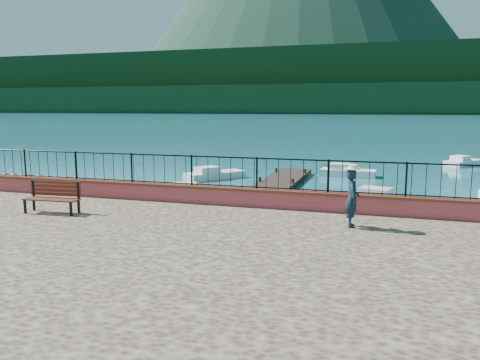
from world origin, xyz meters
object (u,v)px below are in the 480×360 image
Objects in this scene: boat_0 at (195,191)px; boat_4 at (348,170)px; boat_3 at (215,172)px; boat_1 at (388,197)px; park_bench at (53,203)px; boat_5 at (464,160)px; person at (352,198)px.

boat_4 is at bearing 44.66° from boat_0.
boat_0 is at bearing -129.58° from boat_3.
boat_1 and boat_3 have the same top height.
boat_0 is 0.91× the size of boat_1.
park_bench is at bearing -139.97° from boat_3.
boat_3 is (-1.35, 6.39, 0.00)m from boat_0.
boat_0 is 22.69m from boat_5.
person reaches higher than boat_1.
boat_0 is (0.95, 8.61, -1.08)m from park_bench.
park_bench is 30.41m from boat_5.
boat_0 is at bearing -179.62° from boat_5.
boat_4 is at bearing -26.82° from boat_3.
boat_0 is at bearing 34.34° from person.
boat_1 is at bearing -159.46° from boat_5.
boat_1 is (9.55, 9.74, -1.08)m from park_bench.
person is at bearing -79.87° from boat_1.
boat_0 is 0.92× the size of boat_3.
person reaches higher than park_bench.
boat_0 is 11.69m from boat_4.
park_bench reaches higher than boat_0.
boat_3 is at bearing 165.22° from boat_5.
boat_0 and boat_1 have the same top height.
person is 0.45× the size of boat_4.
boat_4 is at bearing -6.05° from person.
boat_1 is at bearing -71.72° from boat_4.
boat_3 is (-8.95, 14.05, -1.56)m from person.
boat_3 is at bearing -152.09° from boat_4.
person reaches higher than boat_5.
person reaches higher than boat_4.
park_bench reaches higher than boat_5.
boat_0 and boat_3 have the same top height.
park_bench is 8.62m from person.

